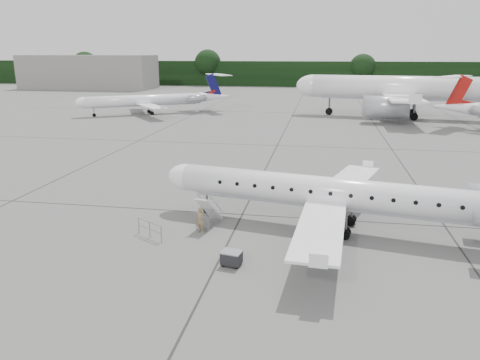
# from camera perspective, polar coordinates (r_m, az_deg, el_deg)

# --- Properties ---
(ground) EXTENTS (320.00, 320.00, 0.00)m
(ground) POSITION_cam_1_polar(r_m,az_deg,el_deg) (28.36, 7.51, -7.33)
(ground) COLOR slate
(ground) RESTS_ON ground
(treeline) EXTENTS (260.00, 4.00, 8.00)m
(treeline) POSITION_cam_1_polar(r_m,az_deg,el_deg) (156.34, 9.84, 12.60)
(treeline) COLOR black
(treeline) RESTS_ON ground
(terminal_building) EXTENTS (40.00, 14.00, 10.00)m
(terminal_building) POSITION_cam_1_polar(r_m,az_deg,el_deg) (153.62, -17.99, 12.42)
(terminal_building) COLOR slate
(terminal_building) RESTS_ON ground
(main_regional_jet) EXTENTS (29.37, 23.58, 6.72)m
(main_regional_jet) POSITION_cam_1_polar(r_m,az_deg,el_deg) (29.40, 11.63, 0.23)
(main_regional_jet) COLOR white
(main_regional_jet) RESTS_ON ground
(airstair) EXTENTS (1.30, 2.51, 2.11)m
(airstair) POSITION_cam_1_polar(r_m,az_deg,el_deg) (30.21, -3.76, -3.65)
(airstair) COLOR white
(airstair) RESTS_ON ground
(passenger) EXTENTS (0.70, 0.60, 1.63)m
(passenger) POSITION_cam_1_polar(r_m,az_deg,el_deg) (29.14, -4.86, -4.89)
(passenger) COLOR olive
(passenger) RESTS_ON ground
(safety_railing) EXTENTS (1.91, 1.23, 1.00)m
(safety_railing) POSITION_cam_1_polar(r_m,az_deg,el_deg) (28.90, -10.94, -5.98)
(safety_railing) COLOR gray
(safety_railing) RESTS_ON ground
(baggage_cart) EXTENTS (1.13, 0.98, 0.86)m
(baggage_cart) POSITION_cam_1_polar(r_m,az_deg,el_deg) (24.86, -1.04, -9.48)
(baggage_cart) COLOR black
(baggage_cart) RESTS_ON ground
(bg_narrowbody) EXTENTS (42.39, 33.04, 13.99)m
(bg_narrowbody) POSITION_cam_1_polar(r_m,az_deg,el_deg) (84.90, 19.44, 11.87)
(bg_narrowbody) COLOR white
(bg_narrowbody) RESTS_ON ground
(bg_regional_left) EXTENTS (32.60, 30.36, 6.95)m
(bg_regional_left) POSITION_cam_1_polar(r_m,az_deg,el_deg) (86.65, -11.60, 10.13)
(bg_regional_left) COLOR white
(bg_regional_left) RESTS_ON ground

